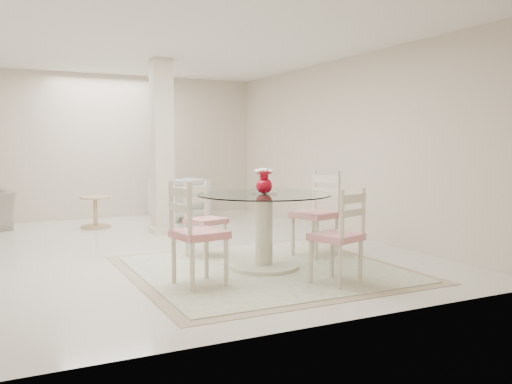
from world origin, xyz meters
name	(u,v)px	position (x,y,z in m)	size (l,w,h in m)	color
ground	(155,250)	(0.00, 0.00, 0.00)	(7.00, 7.00, 0.00)	silver
room_shell	(153,108)	(0.00, 0.00, 1.86)	(6.02, 7.02, 2.71)	beige
column	(162,147)	(0.50, 1.30, 1.35)	(0.30, 0.30, 2.70)	beige
area_rug	(264,269)	(0.78, -1.64, 0.01)	(2.91, 2.91, 0.02)	tan
dining_table	(264,231)	(0.78, -1.64, 0.43)	(1.47, 1.47, 0.85)	beige
red_vase	(264,182)	(0.78, -1.63, 0.98)	(0.21, 0.18, 0.28)	#AB0518
dining_chair_east	(319,207)	(1.73, -1.27, 0.61)	(0.58, 0.58, 1.17)	beige
dining_chair_north	(202,214)	(0.41, -0.69, 0.53)	(0.52, 0.52, 1.01)	beige
dining_chair_west	(193,226)	(-0.18, -1.99, 0.60)	(0.53, 0.53, 1.14)	beige
dining_chair_south	(342,229)	(1.14, -2.59, 0.56)	(0.54, 0.54, 1.06)	beige
armchair_white	(179,199)	(1.22, 2.69, 0.39)	(0.83, 0.85, 0.78)	silver
side_table	(95,213)	(-0.36, 2.33, 0.24)	(0.50, 0.50, 0.52)	#D0B880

